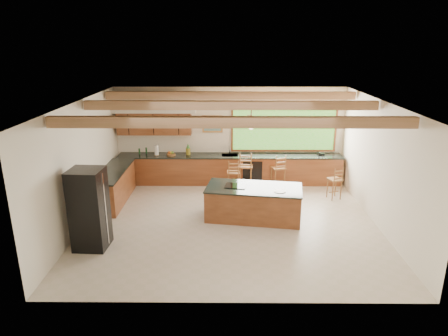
{
  "coord_description": "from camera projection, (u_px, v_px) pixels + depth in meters",
  "views": [
    {
      "loc": [
        -0.09,
        -9.14,
        4.35
      ],
      "look_at": [
        -0.17,
        0.8,
        1.17
      ],
      "focal_mm": 32.0,
      "sensor_mm": 36.0,
      "label": 1
    }
  ],
  "objects": [
    {
      "name": "counter_run",
      "position": [
        203.0,
        173.0,
        12.3
      ],
      "size": [
        7.12,
        3.1,
        1.28
      ],
      "color": "brown",
      "rests_on": "ground"
    },
    {
      "name": "island",
      "position": [
        254.0,
        202.0,
        10.16
      ],
      "size": [
        2.53,
        1.47,
        0.85
      ],
      "rotation": [
        0.0,
        0.0,
        -0.15
      ],
      "color": "brown",
      "rests_on": "ground"
    },
    {
      "name": "bar_stool_c",
      "position": [
        278.0,
        169.0,
        12.1
      ],
      "size": [
        0.49,
        0.49,
        1.09
      ],
      "rotation": [
        0.0,
        0.0,
        0.3
      ],
      "color": "brown",
      "rests_on": "ground"
    },
    {
      "name": "bar_stool_d",
      "position": [
        335.0,
        180.0,
        11.31
      ],
      "size": [
        0.44,
        0.44,
        0.96
      ],
      "rotation": [
        0.0,
        0.0,
        0.35
      ],
      "color": "brown",
      "rests_on": "ground"
    },
    {
      "name": "room_shell",
      "position": [
        224.0,
        130.0,
        9.98
      ],
      "size": [
        7.27,
        6.54,
        3.02
      ],
      "color": "silver",
      "rests_on": "ground"
    },
    {
      "name": "refrigerator",
      "position": [
        89.0,
        209.0,
        8.57
      ],
      "size": [
        0.73,
        0.72,
        1.79
      ],
      "rotation": [
        0.0,
        0.0,
        -0.06
      ],
      "color": "black",
      "rests_on": "ground"
    },
    {
      "name": "ground",
      "position": [
        230.0,
        222.0,
        10.03
      ],
      "size": [
        7.2,
        7.2,
        0.0
      ],
      "primitive_type": "plane",
      "color": "beige",
      "rests_on": "ground"
    },
    {
      "name": "bar_stool_a",
      "position": [
        233.0,
        173.0,
        11.83
      ],
      "size": [
        0.36,
        0.36,
        1.01
      ],
      "rotation": [
        0.0,
        0.0,
        0.01
      ],
      "color": "brown",
      "rests_on": "ground"
    },
    {
      "name": "bar_stool_b",
      "position": [
        246.0,
        167.0,
        12.09
      ],
      "size": [
        0.45,
        0.45,
        1.17
      ],
      "rotation": [
        0.0,
        0.0,
        -0.08
      ],
      "color": "brown",
      "rests_on": "ground"
    }
  ]
}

